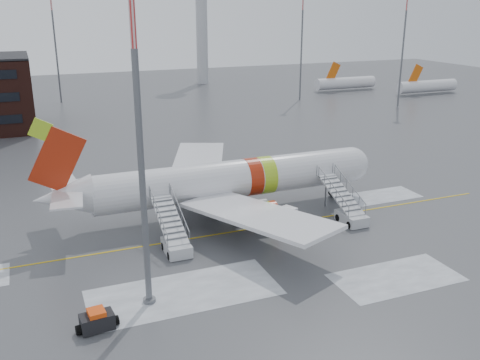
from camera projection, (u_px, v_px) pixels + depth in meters
name	position (u px, v px, depth m)	size (l,w,h in m)	color
ground	(215.00, 230.00, 50.43)	(260.00, 260.00, 0.00)	#494C4F
airliner	(224.00, 181.00, 53.63)	(35.03, 32.97, 11.18)	silver
airstair_fwd	(348.00, 210.00, 52.35)	(2.05, 7.70, 3.48)	#B3B6BA
airstair_aft	(174.00, 238.00, 46.10)	(2.05, 7.70, 3.48)	#B4B7BC
pushback_tug	(289.00, 216.00, 51.83)	(3.27, 2.94, 1.65)	black
baggage_tractor	(97.00, 321.00, 34.80)	(2.83, 1.48, 1.44)	black
light_mast_near	(140.00, 144.00, 34.58)	(1.20, 1.20, 22.35)	#595B60
control_tower	(201.00, 11.00, 138.95)	(6.40, 6.40, 30.00)	#B2B5BA
light_mast_far_ne	(302.00, 36.00, 115.68)	(1.20, 1.20, 24.25)	#595B60
light_mast_far_n	(55.00, 37.00, 111.99)	(1.20, 1.20, 24.25)	#595B60
light_mast_far_e	(404.00, 38.00, 109.03)	(1.20, 1.20, 24.25)	#595B60
distant_aircraft	(371.00, 93.00, 129.04)	(35.00, 18.00, 8.00)	#D8590C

